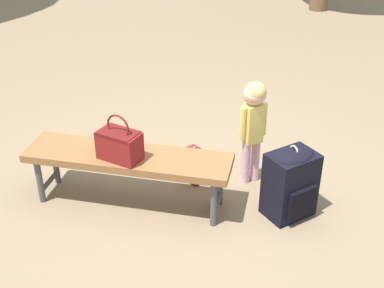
{
  "coord_description": "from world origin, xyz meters",
  "views": [
    {
      "loc": [
        -0.14,
        -3.36,
        2.45
      ],
      "look_at": [
        0.08,
        0.11,
        0.45
      ],
      "focal_mm": 47.52,
      "sensor_mm": 36.0,
      "label": 1
    }
  ],
  "objects_px": {
    "handbag": "(119,144)",
    "backpack_large": "(291,181)",
    "backpack_small": "(195,163)",
    "child_standing": "(253,117)",
    "park_bench": "(128,161)"
  },
  "relations": [
    {
      "from": "backpack_small",
      "to": "handbag",
      "type": "bearing_deg",
      "value": -148.82
    },
    {
      "from": "handbag",
      "to": "backpack_large",
      "type": "distance_m",
      "value": 1.32
    },
    {
      "from": "backpack_large",
      "to": "backpack_small",
      "type": "distance_m",
      "value": 0.87
    },
    {
      "from": "handbag",
      "to": "backpack_small",
      "type": "xyz_separation_m",
      "value": [
        0.58,
        0.35,
        -0.41
      ]
    },
    {
      "from": "park_bench",
      "to": "backpack_large",
      "type": "height_order",
      "value": "backpack_large"
    },
    {
      "from": "backpack_large",
      "to": "handbag",
      "type": "bearing_deg",
      "value": 172.8
    },
    {
      "from": "park_bench",
      "to": "backpack_large",
      "type": "distance_m",
      "value": 1.25
    },
    {
      "from": "handbag",
      "to": "backpack_small",
      "type": "relative_size",
      "value": 1.13
    },
    {
      "from": "handbag",
      "to": "child_standing",
      "type": "bearing_deg",
      "value": 16.29
    },
    {
      "from": "handbag",
      "to": "backpack_small",
      "type": "bearing_deg",
      "value": 31.18
    },
    {
      "from": "backpack_large",
      "to": "child_standing",
      "type": "bearing_deg",
      "value": 115.4
    },
    {
      "from": "child_standing",
      "to": "backpack_large",
      "type": "distance_m",
      "value": 0.6
    },
    {
      "from": "park_bench",
      "to": "handbag",
      "type": "distance_m",
      "value": 0.2
    },
    {
      "from": "child_standing",
      "to": "backpack_small",
      "type": "height_order",
      "value": "child_standing"
    },
    {
      "from": "child_standing",
      "to": "backpack_small",
      "type": "distance_m",
      "value": 0.65
    }
  ]
}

